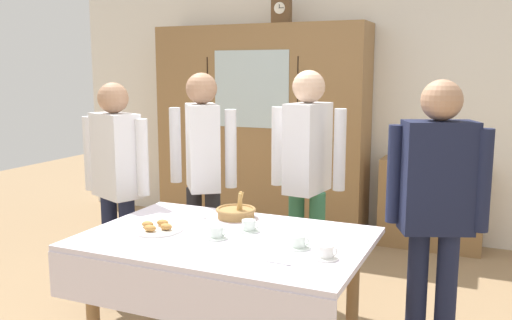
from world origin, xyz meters
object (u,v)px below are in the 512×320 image
bookshelf_low (431,204)px  tea_cup_near_left (249,226)px  bread_basket (236,212)px  person_by_cabinet (203,164)px  tea_cup_mid_right (298,243)px  dining_table (223,257)px  tea_cup_far_right (216,233)px  tea_cup_mid_left (326,253)px  book_stack (434,157)px  person_near_right_end (436,199)px  pastry_plate (157,228)px  mantel_clock (281,12)px  person_behind_table_left (307,165)px  spoon_near_right (283,264)px  spoon_back_edge (201,218)px  wall_cabinet (260,129)px  person_beside_shelf (116,172)px

bookshelf_low → tea_cup_near_left: size_ratio=6.99×
bread_basket → person_by_cabinet: bearing=136.5°
tea_cup_mid_right → bookshelf_low: bearing=82.2°
dining_table → tea_cup_far_right: (-0.03, -0.02, 0.13)m
tea_cup_mid_right → tea_cup_mid_left: (0.17, -0.09, -0.00)m
book_stack → person_by_cabinet: bearing=-127.1°
tea_cup_mid_left → person_near_right_end: 0.72m
bread_basket → pastry_plate: size_ratio=0.86×
mantel_clock → book_stack: mantel_clock is taller
dining_table → tea_cup_far_right: size_ratio=11.52×
person_behind_table_left → tea_cup_mid_left: bearing=-67.3°
spoon_near_right → spoon_back_edge: (-0.73, 0.54, 0.00)m
spoon_near_right → bread_basket: bearing=130.6°
dining_table → wall_cabinet: bearing=109.2°
tea_cup_far_right → spoon_near_right: tea_cup_far_right is taller
person_behind_table_left → tea_cup_far_right: bearing=-98.9°
dining_table → tea_cup_mid_left: size_ratio=11.52×
pastry_plate → person_near_right_end: size_ratio=0.18×
tea_cup_near_left → dining_table: bearing=-115.0°
bread_basket → wall_cabinet: bearing=109.8°
tea_cup_far_right → bread_basket: size_ratio=0.54×
book_stack → tea_cup_mid_right: bearing=-97.8°
tea_cup_near_left → person_behind_table_left: person_behind_table_left is taller
wall_cabinet → person_near_right_end: 2.87m
spoon_back_edge → tea_cup_mid_left: bearing=-23.4°
dining_table → person_beside_shelf: size_ratio=0.97×
tea_cup_mid_left → bread_basket: 0.84m
bread_basket → pastry_plate: bread_basket is taller
tea_cup_near_left → person_near_right_end: size_ratio=0.08×
book_stack → spoon_back_edge: (-1.08, -2.35, -0.09)m
tea_cup_mid_left → pastry_plate: tea_cup_mid_left is taller
book_stack → pastry_plate: size_ratio=0.80×
dining_table → tea_cup_mid_right: bearing=-0.0°
person_by_cabinet → person_beside_shelf: size_ratio=1.04×
book_stack → wall_cabinet: bearing=-178.3°
dining_table → spoon_back_edge: spoon_back_edge is taller
book_stack → pastry_plate: 2.92m
book_stack → tea_cup_mid_right: (-0.36, -2.64, -0.07)m
person_near_right_end → tea_cup_far_right: bearing=-155.8°
mantel_clock → tea_cup_far_right: 3.03m
spoon_back_edge → book_stack: bearing=65.3°
mantel_clock → spoon_back_edge: size_ratio=2.02×
book_stack → spoon_back_edge: 2.59m
tea_cup_near_left → person_near_right_end: bearing=17.0°
spoon_near_right → person_by_cabinet: (-1.02, 1.08, 0.22)m
book_stack → pastry_plate: book_stack is taller
bookshelf_low → bread_basket: size_ratio=3.79×
tea_cup_near_left → person_beside_shelf: person_beside_shelf is taller
bookshelf_low → pastry_plate: bearing=-113.7°
pastry_plate → spoon_back_edge: size_ratio=2.35×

